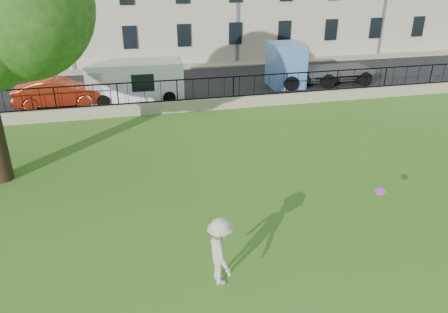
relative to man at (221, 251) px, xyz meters
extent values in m
plane|color=#386718|center=(0.70, 1.36, -0.91)|extent=(120.00, 120.00, 0.00)
cube|color=gray|center=(0.70, 13.36, -0.61)|extent=(50.00, 0.40, 0.60)
cube|color=black|center=(0.70, 13.36, -0.28)|extent=(50.00, 0.05, 0.06)
cube|color=black|center=(0.70, 13.36, 0.79)|extent=(50.00, 0.05, 0.06)
cube|color=black|center=(0.70, 18.06, -0.90)|extent=(60.00, 9.00, 0.01)
cube|color=gray|center=(0.70, 23.26, -0.85)|extent=(60.00, 1.40, 0.12)
sphere|color=#204813|center=(-4.81, 6.42, 5.19)|extent=(4.53, 4.53, 4.53)
imported|color=#BCAE99|center=(0.00, 0.00, 0.00)|extent=(0.76, 1.22, 1.81)
cylinder|color=#B029EC|center=(4.70, 0.77, 0.65)|extent=(0.35, 0.35, 0.12)
imported|color=#B62F16|center=(-5.42, 15.76, -0.14)|extent=(4.64, 1.64, 1.53)
cube|color=white|center=(-1.30, 15.90, 0.19)|extent=(5.31, 2.27, 2.19)
cube|color=#5889CF|center=(10.10, 16.76, 0.43)|extent=(6.37, 2.30, 2.67)
camera|label=1|loc=(-1.90, -8.51, 6.58)|focal=35.00mm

